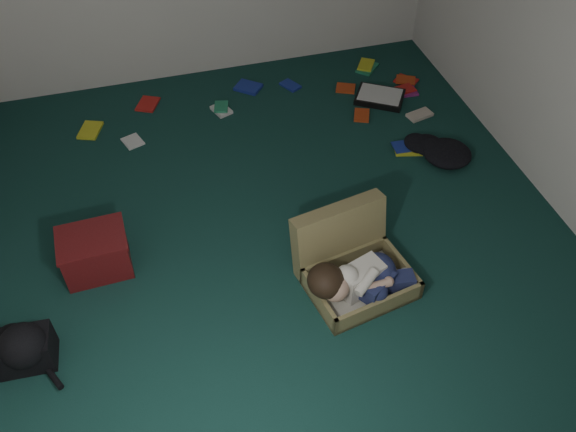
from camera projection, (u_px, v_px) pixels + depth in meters
floor at (282, 236)px, 4.30m from camera, size 4.50×4.50×0.00m
suitcase at (351, 263)px, 3.94m from camera, size 0.75×0.74×0.48m
person at (359, 279)px, 3.80m from camera, size 0.72×0.35×0.29m
maroon_bin at (95, 253)px, 3.99m from camera, size 0.45×0.36×0.30m
backpack at (24, 349)px, 3.51m from camera, size 0.42×0.35×0.24m
clothing_pile at (436, 147)px, 4.89m from camera, size 0.53×0.49×0.14m
paper_tray at (380, 97)px, 5.44m from camera, size 0.51×0.48×0.06m
book_scatter at (297, 104)px, 5.39m from camera, size 3.08×1.45×0.02m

